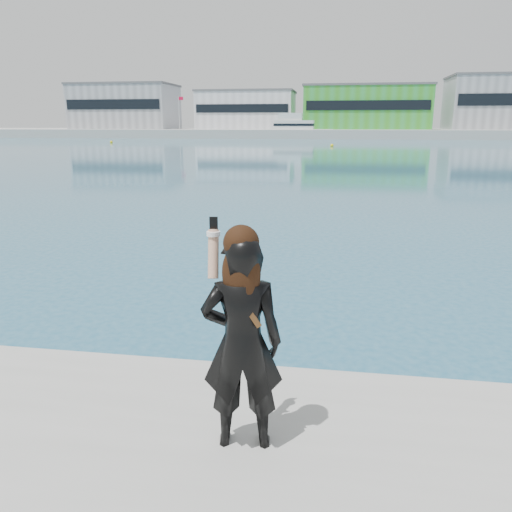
{
  "coord_description": "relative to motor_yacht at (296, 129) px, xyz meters",
  "views": [
    {
      "loc": [
        1.39,
        -3.94,
        3.37
      ],
      "look_at": [
        0.71,
        0.32,
        2.22
      ],
      "focal_mm": 35.0,
      "sensor_mm": 36.0,
      "label": 1
    }
  ],
  "objects": [
    {
      "name": "warehouse_white",
      "position": [
        -14.03,
        14.99,
        4.67
      ],
      "size": [
        24.48,
        15.35,
        9.5
      ],
      "color": "silver",
      "rests_on": "far_quay"
    },
    {
      "name": "buoy_near",
      "position": [
        8.58,
        -38.94,
        -2.09
      ],
      "size": [
        0.5,
        0.5,
        0.5
      ],
      "primitive_type": "sphere",
      "color": "yellow",
      "rests_on": "ground"
    },
    {
      "name": "woman",
      "position": [
        8.68,
        -113.37,
        -0.35
      ],
      "size": [
        0.7,
        0.52,
        1.87
      ],
      "rotation": [
        0.0,
        0.0,
        3.3
      ],
      "color": "black",
      "rests_on": "near_quay"
    },
    {
      "name": "flagpole_left",
      "position": [
        -29.93,
        8.01,
        4.44
      ],
      "size": [
        1.28,
        0.16,
        8.0
      ],
      "color": "silver",
      "rests_on": "far_quay"
    },
    {
      "name": "buoy_far",
      "position": [
        -30.75,
        -30.42,
        -2.09
      ],
      "size": [
        0.5,
        0.5,
        0.5
      ],
      "primitive_type": "sphere",
      "color": "yellow",
      "rests_on": "ground"
    },
    {
      "name": "far_quay",
      "position": [
        7.97,
        17.01,
        -1.09
      ],
      "size": [
        320.0,
        40.0,
        2.0
      ],
      "primitive_type": "cube",
      "color": "#9E9E99",
      "rests_on": "ground"
    },
    {
      "name": "ground",
      "position": [
        7.97,
        -112.99,
        -2.09
      ],
      "size": [
        500.0,
        500.0,
        0.0
      ],
      "primitive_type": "plane",
      "color": "#1A5A7B",
      "rests_on": "ground"
    },
    {
      "name": "flagpole_right",
      "position": [
        30.07,
        8.01,
        4.44
      ],
      "size": [
        1.28,
        0.16,
        8.0
      ],
      "color": "silver",
      "rests_on": "far_quay"
    },
    {
      "name": "warehouse_green",
      "position": [
        15.97,
        14.99,
        5.17
      ],
      "size": [
        30.6,
        16.36,
        10.5
      ],
      "color": "green",
      "rests_on": "far_quay"
    },
    {
      "name": "motor_yacht",
      "position": [
        0.0,
        0.0,
        0.0
      ],
      "size": [
        16.08,
        4.84,
        7.45
      ],
      "rotation": [
        0.0,
        0.0,
        -0.03
      ],
      "color": "silver",
      "rests_on": "ground"
    },
    {
      "name": "warehouse_grey_right",
      "position": [
        47.97,
        14.99,
        6.17
      ],
      "size": [
        25.5,
        15.35,
        12.5
      ],
      "color": "gray",
      "rests_on": "far_quay"
    },
    {
      "name": "warehouse_grey_left",
      "position": [
        -47.03,
        14.99,
        5.67
      ],
      "size": [
        26.52,
        16.36,
        11.5
      ],
      "color": "gray",
      "rests_on": "far_quay"
    }
  ]
}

